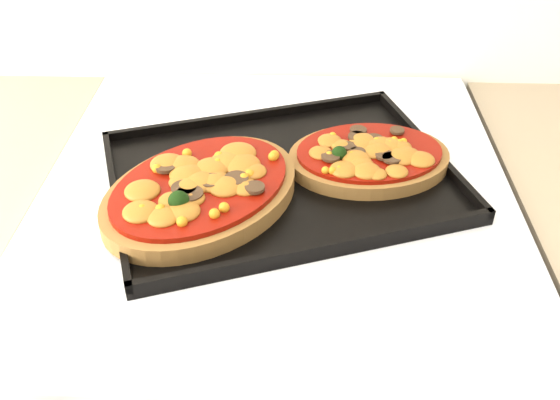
# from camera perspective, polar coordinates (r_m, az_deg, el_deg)

# --- Properties ---
(stove) EXTENTS (0.60, 0.60, 0.91)m
(stove) POSITION_cam_1_polar(r_m,az_deg,el_deg) (1.12, -0.29, -17.37)
(stove) COLOR silver
(stove) RESTS_ON floor
(baking_tray) EXTENTS (0.49, 0.42, 0.02)m
(baking_tray) POSITION_cam_1_polar(r_m,az_deg,el_deg) (0.78, 0.12, 2.33)
(baking_tray) COLOR black
(baking_tray) RESTS_ON stove
(pizza_left) EXTENTS (0.31, 0.31, 0.04)m
(pizza_left) POSITION_cam_1_polar(r_m,az_deg,el_deg) (0.73, -7.23, 1.00)
(pizza_left) COLOR brown
(pizza_left) RESTS_ON baking_tray
(pizza_right) EXTENTS (0.23, 0.18, 0.03)m
(pizza_right) POSITION_cam_1_polar(r_m,az_deg,el_deg) (0.80, 8.15, 4.05)
(pizza_right) COLOR brown
(pizza_right) RESTS_ON baking_tray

